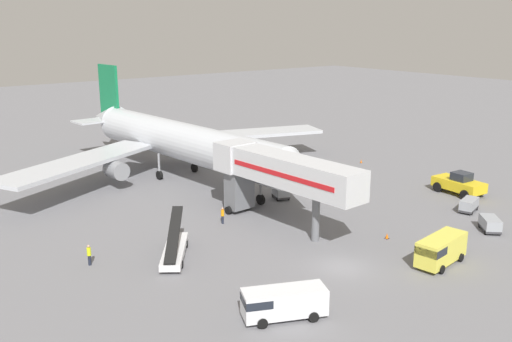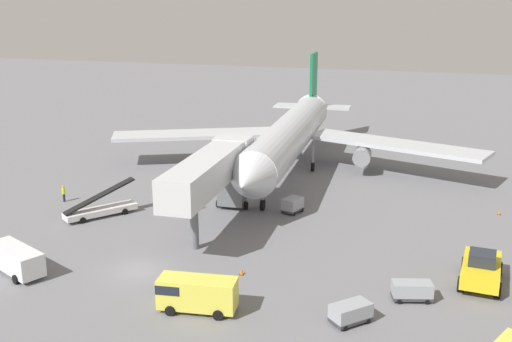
# 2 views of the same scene
# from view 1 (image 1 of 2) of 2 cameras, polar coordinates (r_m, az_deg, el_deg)

# --- Properties ---
(ground_plane) EXTENTS (300.00, 300.00, 0.00)m
(ground_plane) POSITION_cam_1_polar(r_m,az_deg,el_deg) (45.45, 8.62, -9.58)
(ground_plane) COLOR slate
(airplane_at_gate) EXTENTS (46.00, 44.94, 12.81)m
(airplane_at_gate) POSITION_cam_1_polar(r_m,az_deg,el_deg) (69.78, -7.83, 3.07)
(airplane_at_gate) COLOR silver
(airplane_at_gate) RESTS_ON ground
(jet_bridge) EXTENTS (4.24, 17.24, 7.09)m
(jet_bridge) POSITION_cam_1_polar(r_m,az_deg,el_deg) (52.11, 2.04, -0.06)
(jet_bridge) COLOR silver
(jet_bridge) RESTS_ON ground
(pushback_tug) EXTENTS (3.20, 5.79, 2.55)m
(pushback_tug) POSITION_cam_1_polar(r_m,az_deg,el_deg) (66.79, 19.84, -1.22)
(pushback_tug) COLOR yellow
(pushback_tug) RESTS_ON ground
(belt_loader_truck) EXTENTS (5.38, 6.60, 3.28)m
(belt_loader_truck) POSITION_cam_1_polar(r_m,az_deg,el_deg) (46.85, -8.25, -7.77)
(belt_loader_truck) COLOR white
(belt_loader_truck) RESTS_ON ground
(service_van_far_right) EXTENTS (5.77, 3.96, 2.01)m
(service_van_far_right) POSITION_cam_1_polar(r_m,az_deg,el_deg) (37.42, 2.62, -13.07)
(service_van_far_right) COLOR white
(service_van_far_right) RESTS_ON ground
(service_van_near_right) EXTENTS (5.37, 2.64, 2.29)m
(service_van_near_right) POSITION_cam_1_polar(r_m,az_deg,el_deg) (47.18, 18.13, -7.53)
(service_van_near_right) COLOR #E5DB4C
(service_van_near_right) RESTS_ON ground
(baggage_cart_mid_center) EXTENTS (2.77, 2.84, 1.32)m
(baggage_cart_mid_center) POSITION_cam_1_polar(r_m,az_deg,el_deg) (56.22, 22.59, -4.93)
(baggage_cart_mid_center) COLOR #38383D
(baggage_cart_mid_center) RESTS_ON ground
(baggage_cart_outer_left) EXTENTS (1.97, 2.37, 1.47)m
(baggage_cart_outer_left) POSITION_cam_1_polar(r_m,az_deg,el_deg) (61.33, 2.52, -2.08)
(baggage_cart_outer_left) COLOR #38383D
(baggage_cart_outer_left) RESTS_ON ground
(baggage_cart_outer_right) EXTENTS (2.93, 1.99, 1.33)m
(baggage_cart_outer_right) POSITION_cam_1_polar(r_m,az_deg,el_deg) (61.14, 20.73, -3.19)
(baggage_cart_outer_right) COLOR #38383D
(baggage_cart_outer_right) RESTS_ON ground
(ground_crew_worker_foreground) EXTENTS (0.41, 0.41, 1.61)m
(ground_crew_worker_foreground) POSITION_cam_1_polar(r_m,az_deg,el_deg) (53.93, -3.40, -4.46)
(ground_crew_worker_foreground) COLOR #1E2333
(ground_crew_worker_foreground) RESTS_ON ground
(ground_crew_worker_midground) EXTENTS (0.46, 0.46, 1.71)m
(ground_crew_worker_midground) POSITION_cam_1_polar(r_m,az_deg,el_deg) (46.85, -16.52, -8.08)
(ground_crew_worker_midground) COLOR #1E2333
(ground_crew_worker_midground) RESTS_ON ground
(safety_cone_alpha) EXTENTS (0.31, 0.31, 0.48)m
(safety_cone_alpha) POSITION_cam_1_polar(r_m,az_deg,el_deg) (78.26, 10.58, 0.98)
(safety_cone_alpha) COLOR black
(safety_cone_alpha) RESTS_ON ground
(safety_cone_bravo) EXTENTS (0.34, 0.34, 0.52)m
(safety_cone_bravo) POSITION_cam_1_polar(r_m,az_deg,el_deg) (51.73, 13.10, -6.41)
(safety_cone_bravo) COLOR black
(safety_cone_bravo) RESTS_ON ground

